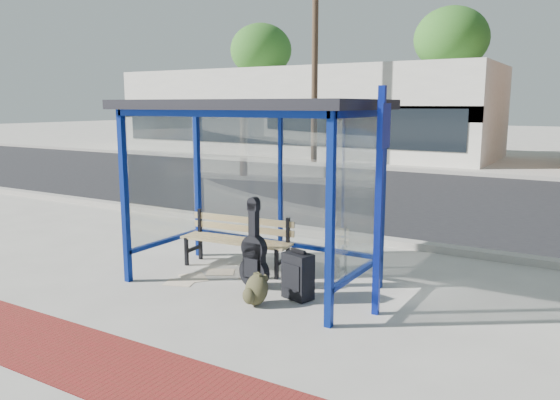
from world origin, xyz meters
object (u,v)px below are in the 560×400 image
Objects in this scene: bench at (238,238)px; backpack at (255,290)px; guitar_bag at (254,257)px; suitcase at (298,276)px.

bench is 1.58m from backpack.
guitar_bag is (0.69, -0.61, -0.04)m from bench.
bench reaches higher than suitcase.
bench is 4.42× the size of backpack.
suitcase is at bearing 69.77° from backpack.
guitar_bag is at bearing 140.93° from backpack.
bench is 2.71× the size of suitcase.
guitar_bag is at bearing -171.04° from suitcase.
suitcase reaches higher than backpack.
guitar_bag reaches higher than suitcase.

